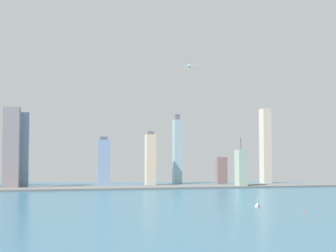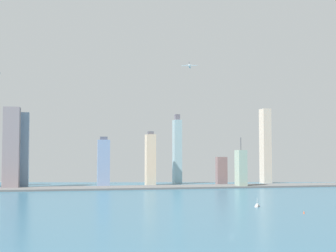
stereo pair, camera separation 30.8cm
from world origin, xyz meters
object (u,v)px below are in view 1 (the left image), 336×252
at_px(skyscraper_3, 221,171).
at_px(skyscraper_7, 265,146).
at_px(skyscraper_5, 22,150).
at_px(channel_buoy_0, 304,212).
at_px(skyscraper_8, 150,159).
at_px(skyscraper_4, 11,148).
at_px(skyscraper_1, 241,169).
at_px(boat_0, 257,206).
at_px(airplane, 190,66).
at_px(skyscraper_6, 103,163).
at_px(skyscraper_0, 177,151).

xyz_separation_m(skyscraper_3, skyscraper_7, (107.17, 39.08, 49.02)).
bearing_deg(skyscraper_5, channel_buoy_0, -53.95).
height_order(skyscraper_3, skyscraper_8, skyscraper_8).
bearing_deg(skyscraper_4, skyscraper_8, 10.84).
relative_size(skyscraper_1, skyscraper_5, 0.67).
distance_m(boat_0, airplane, 412.93).
bearing_deg(boat_0, skyscraper_8, -137.92).
bearing_deg(skyscraper_7, skyscraper_8, -175.27).
bearing_deg(skyscraper_7, skyscraper_5, -176.21).
relative_size(skyscraper_7, skyscraper_8, 1.48).
height_order(skyscraper_6, skyscraper_8, skyscraper_8).
distance_m(skyscraper_0, skyscraper_1, 152.35).
bearing_deg(airplane, skyscraper_0, 26.37).
xyz_separation_m(skyscraper_3, skyscraper_6, (-226.18, -16.51, 16.66)).
relative_size(skyscraper_8, airplane, 3.45).
height_order(skyscraper_1, airplane, airplane).
relative_size(skyscraper_0, skyscraper_5, 1.03).
bearing_deg(skyscraper_5, skyscraper_6, -9.48).
xyz_separation_m(skyscraper_7, airplane, (-173.76, -55.50, 148.45)).
bearing_deg(skyscraper_5, skyscraper_1, -11.36).
distance_m(skyscraper_0, skyscraper_5, 296.78).
xyz_separation_m(skyscraper_1, skyscraper_6, (-240.13, 53.14, 10.19)).
relative_size(skyscraper_4, channel_buoy_0, 56.22).
height_order(skyscraper_7, channel_buoy_0, skyscraper_7).
relative_size(skyscraper_3, channel_buoy_0, 21.62).
bearing_deg(skyscraper_6, boat_0, -66.50).
bearing_deg(skyscraper_7, skyscraper_0, 176.92).
relative_size(skyscraper_1, boat_0, 7.46).
distance_m(skyscraper_3, skyscraper_8, 138.31).
bearing_deg(airplane, skyscraper_6, 108.17).
relative_size(skyscraper_7, boat_0, 12.73).
relative_size(skyscraper_3, airplane, 1.81).
distance_m(skyscraper_8, airplane, 191.29).
relative_size(skyscraper_7, channel_buoy_0, 61.10).
distance_m(skyscraper_0, skyscraper_3, 98.42).
height_order(skyscraper_4, skyscraper_5, skyscraper_4).
height_order(skyscraper_1, skyscraper_3, skyscraper_1).
bearing_deg(skyscraper_0, boat_0, -89.88).
bearing_deg(skyscraper_1, skyscraper_3, 101.32).
xyz_separation_m(skyscraper_4, skyscraper_5, (13.39, 35.99, -2.90)).
xyz_separation_m(skyscraper_6, boat_0, (151.01, -347.30, -42.26)).
bearing_deg(channel_buoy_0, skyscraper_1, 79.68).
height_order(skyscraper_1, boat_0, skyscraper_1).
height_order(skyscraper_6, airplane, airplane).
distance_m(skyscraper_3, boat_0, 372.37).
height_order(skyscraper_8, boat_0, skyscraper_8).
bearing_deg(skyscraper_0, channel_buoy_0, -87.08).
bearing_deg(skyscraper_1, boat_0, -106.86).
bearing_deg(skyscraper_6, skyscraper_8, 21.33).
xyz_separation_m(skyscraper_1, airplane, (-80.54, 53.23, 191.00)).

